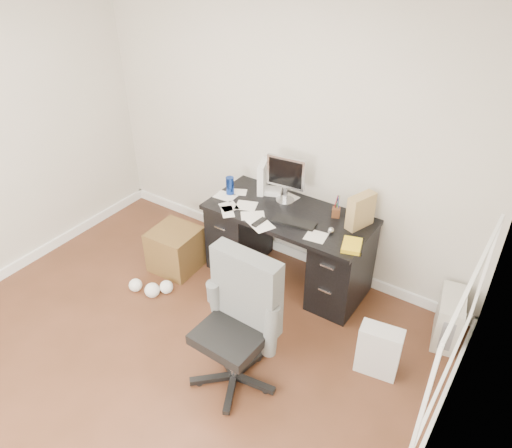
{
  "coord_description": "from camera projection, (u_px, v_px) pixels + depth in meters",
  "views": [
    {
      "loc": [
        2.14,
        -1.64,
        3.12
      ],
      "look_at": [
        0.24,
        1.2,
        0.85
      ],
      "focal_mm": 35.0,
      "sensor_mm": 36.0,
      "label": 1
    }
  ],
  "objects": [
    {
      "name": "ground",
      "position": [
        144.0,
        378.0,
        3.85
      ],
      "size": [
        4.0,
        4.0,
        0.0
      ],
      "primitive_type": "plane",
      "color": "#422515",
      "rests_on": "ground"
    },
    {
      "name": "room_shell",
      "position": [
        116.0,
        191.0,
        2.94
      ],
      "size": [
        4.02,
        4.02,
        2.71
      ],
      "color": "beige",
      "rests_on": "ground"
    },
    {
      "name": "desk",
      "position": [
        288.0,
        244.0,
        4.64
      ],
      "size": [
        1.5,
        0.7,
        0.75
      ],
      "color": "black",
      "rests_on": "ground"
    },
    {
      "name": "loose_papers",
      "position": [
        267.0,
        208.0,
        4.5
      ],
      "size": [
        1.1,
        0.6,
        0.0
      ],
      "primitive_type": null,
      "color": "white",
      "rests_on": "desk"
    },
    {
      "name": "lcd_monitor",
      "position": [
        286.0,
        179.0,
        4.48
      ],
      "size": [
        0.38,
        0.25,
        0.46
      ],
      "primitive_type": null,
      "rotation": [
        0.0,
        0.0,
        0.12
      ],
      "color": "#B0B0B4",
      "rests_on": "desk"
    },
    {
      "name": "keyboard",
      "position": [
        294.0,
        222.0,
        4.29
      ],
      "size": [
        0.39,
        0.19,
        0.02
      ],
      "primitive_type": "cube",
      "rotation": [
        0.0,
        0.0,
        0.17
      ],
      "color": "black",
      "rests_on": "desk"
    },
    {
      "name": "computer_mouse",
      "position": [
        331.0,
        230.0,
        4.16
      ],
      "size": [
        0.07,
        0.07,
        0.06
      ],
      "primitive_type": "sphere",
      "rotation": [
        0.0,
        0.0,
        -0.23
      ],
      "color": "#B0B0B4",
      "rests_on": "desk"
    },
    {
      "name": "travel_mug",
      "position": [
        230.0,
        186.0,
        4.68
      ],
      "size": [
        0.1,
        0.1,
        0.17
      ],
      "primitive_type": "cylinder",
      "rotation": [
        0.0,
        0.0,
        -0.35
      ],
      "color": "navy",
      "rests_on": "desk"
    },
    {
      "name": "white_binder",
      "position": [
        263.0,
        177.0,
        4.7
      ],
      "size": [
        0.2,
        0.28,
        0.3
      ],
      "primitive_type": "cube",
      "rotation": [
        0.0,
        0.0,
        0.37
      ],
      "color": "silver",
      "rests_on": "desk"
    },
    {
      "name": "magazine_file",
      "position": [
        361.0,
        211.0,
        4.18
      ],
      "size": [
        0.21,
        0.29,
        0.3
      ],
      "primitive_type": "cube",
      "rotation": [
        0.0,
        0.0,
        -0.33
      ],
      "color": "#9B7D4B",
      "rests_on": "desk"
    },
    {
      "name": "pen_cup",
      "position": [
        337.0,
        206.0,
        4.33
      ],
      "size": [
        0.11,
        0.11,
        0.21
      ],
      "primitive_type": null,
      "rotation": [
        0.0,
        0.0,
        0.37
      ],
      "color": "brown",
      "rests_on": "desk"
    },
    {
      "name": "yellow_book",
      "position": [
        353.0,
        246.0,
        4.0
      ],
      "size": [
        0.22,
        0.25,
        0.04
      ],
      "primitive_type": "cube",
      "rotation": [
        0.0,
        0.0,
        0.3
      ],
      "color": "yellow",
      "rests_on": "desk"
    },
    {
      "name": "paper_remote",
      "position": [
        260.0,
        223.0,
        4.28
      ],
      "size": [
        0.3,
        0.28,
        0.02
      ],
      "primitive_type": null,
      "rotation": [
        0.0,
        0.0,
        -0.45
      ],
      "color": "white",
      "rests_on": "desk"
    },
    {
      "name": "office_chair",
      "position": [
        232.0,
        328.0,
        3.54
      ],
      "size": [
        0.64,
        0.64,
        1.09
      ],
      "primitive_type": null,
      "rotation": [
        0.0,
        0.0,
        -0.04
      ],
      "color": "#565856",
      "rests_on": "ground"
    },
    {
      "name": "pc_tower",
      "position": [
        449.0,
        318.0,
        4.09
      ],
      "size": [
        0.27,
        0.46,
        0.43
      ],
      "primitive_type": "cube",
      "rotation": [
        0.0,
        0.0,
        0.2
      ],
      "color": "beige",
      "rests_on": "ground"
    },
    {
      "name": "shopping_bag",
      "position": [
        379.0,
        351.0,
        3.8
      ],
      "size": [
        0.35,
        0.27,
        0.43
      ],
      "primitive_type": "cube",
      "rotation": [
        0.0,
        0.0,
        0.15
      ],
      "color": "silver",
      "rests_on": "ground"
    },
    {
      "name": "wicker_basket",
      "position": [
        176.0,
        249.0,
        4.88
      ],
      "size": [
        0.45,
        0.45,
        0.43
      ],
      "primitive_type": "cube",
      "rotation": [
        0.0,
        0.0,
        0.05
      ],
      "color": "#462E15",
      "rests_on": "ground"
    },
    {
      "name": "desk_printer",
      "position": [
        229.0,
        296.0,
        4.5
      ],
      "size": [
        0.37,
        0.33,
        0.19
      ],
      "primitive_type": "cube",
      "rotation": [
        0.0,
        0.0,
        -0.25
      ],
      "color": "slate",
      "rests_on": "ground"
    }
  ]
}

